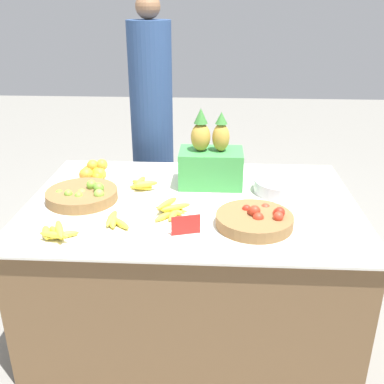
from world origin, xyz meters
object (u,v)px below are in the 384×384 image
(lime_bowl, at_px, (82,195))
(metal_bowl, at_px, (281,186))
(tomato_basket, at_px, (255,219))
(produce_crate, at_px, (211,161))
(price_sign, at_px, (186,225))
(vendor_person, at_px, (152,133))

(lime_bowl, distance_m, metal_bowl, 1.02)
(tomato_basket, distance_m, produce_crate, 0.52)
(tomato_basket, relative_size, price_sign, 2.79)
(tomato_basket, bearing_deg, lime_bowl, 165.09)
(tomato_basket, height_order, metal_bowl, tomato_basket)
(vendor_person, bearing_deg, lime_bowl, -103.15)
(produce_crate, xyz_separation_m, vendor_person, (-0.41, 0.71, -0.06))
(metal_bowl, height_order, vendor_person, vendor_person)
(metal_bowl, bearing_deg, produce_crate, 168.44)
(lime_bowl, distance_m, tomato_basket, 0.87)
(lime_bowl, bearing_deg, tomato_basket, -14.91)
(tomato_basket, height_order, produce_crate, produce_crate)
(price_sign, relative_size, vendor_person, 0.07)
(metal_bowl, relative_size, produce_crate, 0.68)
(produce_crate, bearing_deg, metal_bowl, -11.56)
(produce_crate, height_order, vendor_person, vendor_person)
(price_sign, xyz_separation_m, vendor_person, (-0.32, 1.28, 0.03))
(tomato_basket, height_order, price_sign, tomato_basket)
(metal_bowl, relative_size, vendor_person, 0.17)
(produce_crate, bearing_deg, vendor_person, 119.98)
(price_sign, distance_m, vendor_person, 1.32)
(metal_bowl, height_order, produce_crate, produce_crate)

